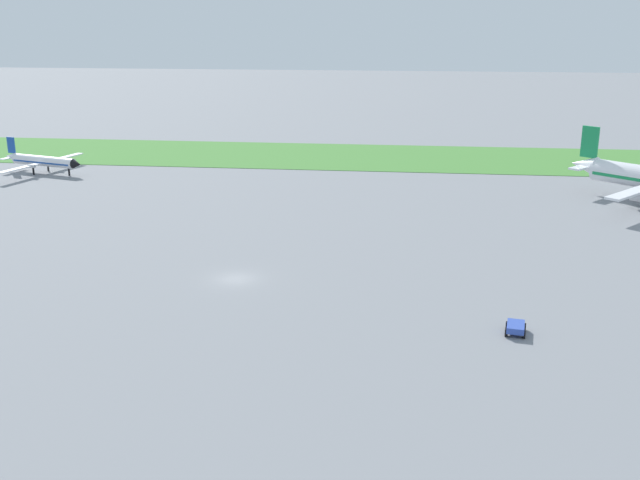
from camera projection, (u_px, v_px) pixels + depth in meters
ground_plane at (236, 279)px, 79.71m from camera, size 600.00×600.00×0.00m
grass_taxiway_strip at (317, 156)px, 148.00m from camera, size 360.00×28.00×0.08m
airplane_taxiing_turboprop at (42, 161)px, 131.65m from camera, size 16.73×19.37×5.95m
baggage_cart_near_gate at (516, 327)px, 66.03m from camera, size 2.11×2.63×0.90m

